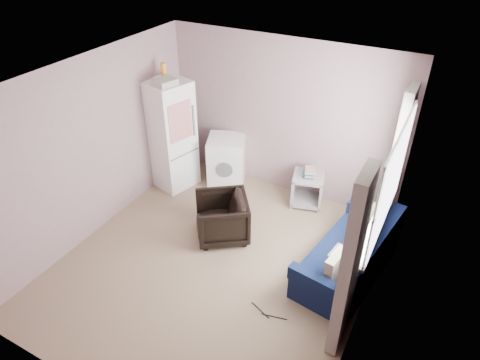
{
  "coord_description": "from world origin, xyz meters",
  "views": [
    {
      "loc": [
        2.25,
        -3.52,
        4.07
      ],
      "look_at": [
        0.05,
        0.6,
        1.0
      ],
      "focal_mm": 32.0,
      "sensor_mm": 36.0,
      "label": 1
    }
  ],
  "objects_px": {
    "armchair": "(222,216)",
    "side_table": "(308,187)",
    "washing_machine": "(226,160)",
    "sofa": "(351,258)",
    "fridge": "(171,135)"
  },
  "relations": [
    {
      "from": "washing_machine",
      "to": "side_table",
      "type": "height_order",
      "value": "washing_machine"
    },
    {
      "from": "fridge",
      "to": "washing_machine",
      "type": "xyz_separation_m",
      "value": [
        0.77,
        0.43,
        -0.48
      ]
    },
    {
      "from": "fridge",
      "to": "sofa",
      "type": "distance_m",
      "value": 3.38
    },
    {
      "from": "armchair",
      "to": "fridge",
      "type": "relative_size",
      "value": 0.35
    },
    {
      "from": "washing_machine",
      "to": "sofa",
      "type": "bearing_deg",
      "value": -47.86
    },
    {
      "from": "side_table",
      "to": "washing_machine",
      "type": "bearing_deg",
      "value": -177.58
    },
    {
      "from": "armchair",
      "to": "fridge",
      "type": "bearing_deg",
      "value": -156.42
    },
    {
      "from": "sofa",
      "to": "washing_machine",
      "type": "bearing_deg",
      "value": 163.95
    },
    {
      "from": "washing_machine",
      "to": "side_table",
      "type": "relative_size",
      "value": 1.3
    },
    {
      "from": "armchair",
      "to": "washing_machine",
      "type": "xyz_separation_m",
      "value": [
        -0.64,
        1.26,
        0.08
      ]
    },
    {
      "from": "fridge",
      "to": "side_table",
      "type": "height_order",
      "value": "fridge"
    },
    {
      "from": "armchair",
      "to": "fridge",
      "type": "height_order",
      "value": "fridge"
    },
    {
      "from": "armchair",
      "to": "side_table",
      "type": "bearing_deg",
      "value": 113.32
    },
    {
      "from": "side_table",
      "to": "fridge",
      "type": "bearing_deg",
      "value": -167.42
    },
    {
      "from": "washing_machine",
      "to": "sofa",
      "type": "relative_size",
      "value": 0.46
    }
  ]
}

